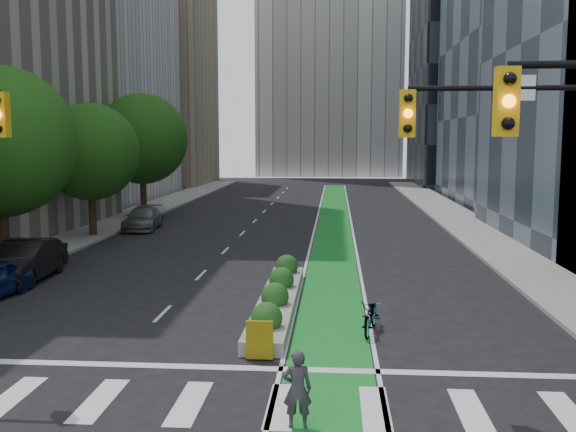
% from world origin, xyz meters
% --- Properties ---
extents(ground, '(160.00, 160.00, 0.00)m').
position_xyz_m(ground, '(0.00, 0.00, 0.00)').
color(ground, black).
rests_on(ground, ground).
extents(sidewalk_left, '(3.60, 90.00, 0.15)m').
position_xyz_m(sidewalk_left, '(-11.80, 25.00, 0.07)').
color(sidewalk_left, gray).
rests_on(sidewalk_left, ground).
extents(sidewalk_right, '(3.60, 90.00, 0.15)m').
position_xyz_m(sidewalk_right, '(11.80, 25.00, 0.07)').
color(sidewalk_right, gray).
rests_on(sidewalk_right, ground).
extents(bike_lane_paint, '(2.20, 70.00, 0.01)m').
position_xyz_m(bike_lane_paint, '(3.00, 30.00, 0.01)').
color(bike_lane_paint, '#178027').
rests_on(bike_lane_paint, ground).
extents(building_tan_far, '(14.00, 16.00, 26.00)m').
position_xyz_m(building_tan_far, '(-20.00, 66.00, 13.00)').
color(building_tan_far, tan).
rests_on(building_tan_far, ground).
extents(building_dark_end, '(14.00, 18.00, 28.00)m').
position_xyz_m(building_dark_end, '(20.00, 68.00, 14.00)').
color(building_dark_end, black).
rests_on(building_dark_end, ground).
extents(tree_midfar, '(5.60, 5.60, 7.76)m').
position_xyz_m(tree_midfar, '(-11.00, 22.00, 4.95)').
color(tree_midfar, black).
rests_on(tree_midfar, ground).
extents(tree_far, '(6.60, 6.60, 9.00)m').
position_xyz_m(tree_far, '(-11.00, 32.00, 5.69)').
color(tree_far, black).
rests_on(tree_far, ground).
extents(median_planter, '(1.20, 10.26, 1.10)m').
position_xyz_m(median_planter, '(1.20, 7.04, 0.37)').
color(median_planter, gray).
rests_on(median_planter, ground).
extents(bicycle, '(1.07, 2.09, 1.05)m').
position_xyz_m(bicycle, '(4.20, 4.46, 0.52)').
color(bicycle, gray).
rests_on(bicycle, ground).
extents(cyclist, '(0.61, 0.43, 1.59)m').
position_xyz_m(cyclist, '(2.40, -2.00, 0.79)').
color(cyclist, '#38323C').
rests_on(cyclist, ground).
extents(parked_car_left_mid, '(2.02, 5.08, 1.64)m').
position_xyz_m(parked_car_left_mid, '(-9.32, 10.38, 0.82)').
color(parked_car_left_mid, black).
rests_on(parked_car_left_mid, ground).
extents(parked_car_left_far, '(2.43, 5.01, 1.41)m').
position_xyz_m(parked_car_left_far, '(-9.03, 25.32, 0.70)').
color(parked_car_left_far, slate).
rests_on(parked_car_left_far, ground).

